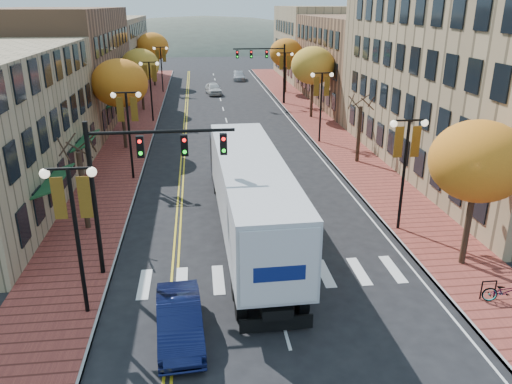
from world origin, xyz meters
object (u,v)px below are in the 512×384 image
object	(u,v)px
navy_sedan	(180,320)
black_suv	(264,197)
bicycle	(506,291)
semi_truck	(248,187)

from	to	relation	value
navy_sedan	black_suv	world-z (taller)	navy_sedan
bicycle	black_suv	bearing A→B (deg)	47.58
semi_truck	bicycle	size ratio (longest dim) A/B	10.10
semi_truck	black_suv	bearing A→B (deg)	67.74
semi_truck	navy_sedan	bearing A→B (deg)	-112.82
black_suv	bicycle	bearing A→B (deg)	-60.25
navy_sedan	black_suv	xyz separation A→B (m)	(4.63, 11.83, -0.03)
bicycle	semi_truck	bearing A→B (deg)	62.07
semi_truck	bicycle	world-z (taller)	semi_truck
semi_truck	black_suv	xyz separation A→B (m)	(1.31, 3.42, -1.96)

